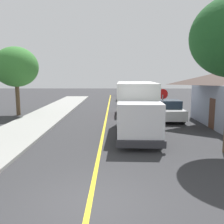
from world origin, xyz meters
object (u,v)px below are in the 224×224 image
at_px(parked_car_mid, 129,99).
at_px(parked_car_far, 124,95).
at_px(parked_car_near, 127,106).
at_px(box_truck, 137,106).
at_px(parked_car_furthest, 124,91).
at_px(parked_van_across, 169,111).
at_px(street_tree_down_block, 16,67).
at_px(stop_sign, 163,99).

xyz_separation_m(parked_car_mid, parked_car_far, (-0.43, 6.27, 0.00)).
bearing_deg(parked_car_mid, parked_car_near, -94.90).
height_order(box_truck, parked_car_far, box_truck).
bearing_deg(parked_car_mid, box_truck, -91.45).
distance_m(parked_car_mid, parked_car_far, 6.29).
bearing_deg(parked_car_furthest, parked_van_across, -83.06).
bearing_deg(parked_car_near, parked_car_mid, 85.10).
bearing_deg(street_tree_down_block, parked_car_far, 54.12).
relative_size(parked_van_across, stop_sign, 1.66).
relative_size(parked_car_near, parked_car_far, 0.99).
bearing_deg(street_tree_down_block, parked_car_mid, 36.32).
bearing_deg(parked_car_near, parked_van_across, -38.71).
xyz_separation_m(parked_car_near, parked_car_mid, (0.64, 7.45, 0.00)).
xyz_separation_m(parked_car_mid, parked_van_across, (2.72, -10.14, 0.00)).
xyz_separation_m(box_truck, parked_car_mid, (0.38, 14.86, -0.97)).
relative_size(parked_car_furthest, stop_sign, 1.68).
height_order(box_truck, parked_car_mid, box_truck).
bearing_deg(parked_car_near, parked_car_far, 89.11).
bearing_deg(parked_car_furthest, box_truck, -90.42).
bearing_deg(parked_car_far, box_truck, -89.87).
height_order(parked_car_near, street_tree_down_block, street_tree_down_block).
relative_size(parked_car_near, stop_sign, 1.67).
xyz_separation_m(box_truck, parked_car_furthest, (0.21, 28.42, -0.97)).
bearing_deg(stop_sign, parked_van_across, 58.41).
distance_m(parked_car_near, parked_car_mid, 7.48).
relative_size(parked_car_mid, parked_car_far, 0.99).
xyz_separation_m(stop_sign, street_tree_down_block, (-12.48, 3.71, 2.51)).
relative_size(parked_car_mid, parked_van_across, 1.00).
distance_m(parked_van_across, street_tree_down_block, 13.99).
bearing_deg(stop_sign, parked_car_furthest, 94.67).
bearing_deg(parked_car_far, stop_sign, -82.61).
relative_size(parked_car_furthest, street_tree_down_block, 0.72).
height_order(parked_car_furthest, stop_sign, stop_sign).
xyz_separation_m(parked_car_mid, parked_car_furthest, (-0.17, 13.56, 0.00)).
bearing_deg(parked_car_furthest, parked_car_near, -91.28).
distance_m(parked_car_far, stop_sign, 17.96).
xyz_separation_m(parked_car_furthest, street_tree_down_block, (-10.43, -21.36, 3.58)).
height_order(parked_car_far, street_tree_down_block, street_tree_down_block).
relative_size(parked_car_near, street_tree_down_block, 0.72).
bearing_deg(box_truck, stop_sign, 56.08).
distance_m(box_truck, parked_car_far, 21.16).
relative_size(box_truck, parked_car_furthest, 1.63).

